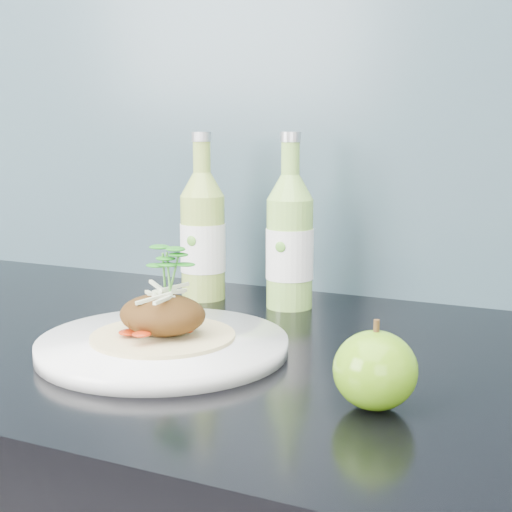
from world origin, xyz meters
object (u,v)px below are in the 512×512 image
object	(u,v)px
green_apple	(375,370)
cider_bottle_left	(203,236)
dinner_plate	(163,345)
cider_bottle_right	(290,242)

from	to	relation	value
green_apple	cider_bottle_left	xyz separation A→B (m)	(-0.33, 0.29, 0.05)
dinner_plate	cider_bottle_left	distance (m)	0.27
cider_bottle_left	cider_bottle_right	size ratio (longest dim) A/B	1.00
dinner_plate	cider_bottle_left	bearing A→B (deg)	109.78
dinner_plate	cider_bottle_left	size ratio (longest dim) A/B	1.43
cider_bottle_left	dinner_plate	bearing A→B (deg)	-51.67
cider_bottle_left	cider_bottle_right	xyz separation A→B (m)	(0.13, 0.00, 0.00)
green_apple	cider_bottle_left	bearing A→B (deg)	138.32
green_apple	cider_bottle_right	world-z (taller)	cider_bottle_right
green_apple	cider_bottle_right	bearing A→B (deg)	124.09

